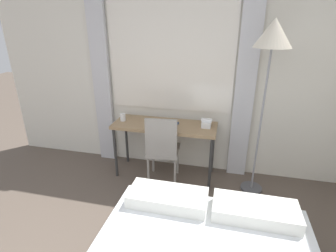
{
  "coord_description": "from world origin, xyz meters",
  "views": [
    {
      "loc": [
        0.58,
        -0.62,
        2.01
      ],
      "look_at": [
        -0.04,
        1.98,
        0.89
      ],
      "focal_mm": 28.0,
      "sensor_mm": 36.0,
      "label": 1
    }
  ],
  "objects_px": {
    "standing_lamp": "(272,44)",
    "book": "(169,124)",
    "desk": "(165,129)",
    "mug": "(123,117)",
    "telephone": "(207,123)",
    "desk_chair": "(163,147)"
  },
  "relations": [
    {
      "from": "desk_chair",
      "to": "telephone",
      "type": "distance_m",
      "value": 0.63
    },
    {
      "from": "desk",
      "to": "mug",
      "type": "distance_m",
      "value": 0.58
    },
    {
      "from": "standing_lamp",
      "to": "desk_chair",
      "type": "bearing_deg",
      "value": -174.67
    },
    {
      "from": "mug",
      "to": "telephone",
      "type": "bearing_deg",
      "value": 3.4
    },
    {
      "from": "desk",
      "to": "book",
      "type": "xyz_separation_m",
      "value": [
        0.06,
        0.0,
        0.08
      ]
    },
    {
      "from": "telephone",
      "to": "book",
      "type": "distance_m",
      "value": 0.47
    },
    {
      "from": "telephone",
      "to": "book",
      "type": "height_order",
      "value": "telephone"
    },
    {
      "from": "standing_lamp",
      "to": "book",
      "type": "relative_size",
      "value": 8.86
    },
    {
      "from": "desk",
      "to": "book",
      "type": "distance_m",
      "value": 0.1
    },
    {
      "from": "standing_lamp",
      "to": "book",
      "type": "xyz_separation_m",
      "value": [
        -1.08,
        0.1,
        -1.0
      ]
    },
    {
      "from": "desk",
      "to": "telephone",
      "type": "relative_size",
      "value": 7.44
    },
    {
      "from": "book",
      "to": "desk",
      "type": "bearing_deg",
      "value": -178.27
    },
    {
      "from": "desk",
      "to": "standing_lamp",
      "type": "distance_m",
      "value": 1.58
    },
    {
      "from": "desk",
      "to": "mug",
      "type": "height_order",
      "value": "mug"
    },
    {
      "from": "telephone",
      "to": "desk",
      "type": "bearing_deg",
      "value": -173.87
    },
    {
      "from": "desk",
      "to": "mug",
      "type": "xyz_separation_m",
      "value": [
        -0.56,
        -0.01,
        0.12
      ]
    },
    {
      "from": "desk_chair",
      "to": "mug",
      "type": "xyz_separation_m",
      "value": [
        -0.59,
        0.19,
        0.27
      ]
    },
    {
      "from": "desk_chair",
      "to": "standing_lamp",
      "type": "bearing_deg",
      "value": -0.34
    },
    {
      "from": "telephone",
      "to": "book",
      "type": "bearing_deg",
      "value": -173.3
    },
    {
      "from": "telephone",
      "to": "mug",
      "type": "distance_m",
      "value": 1.09
    },
    {
      "from": "book",
      "to": "mug",
      "type": "distance_m",
      "value": 0.63
    },
    {
      "from": "standing_lamp",
      "to": "telephone",
      "type": "relative_size",
      "value": 11.27
    }
  ]
}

